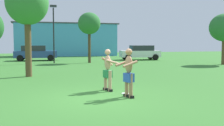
{
  "coord_description": "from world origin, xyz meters",
  "views": [
    {
      "loc": [
        -1.95,
        -8.65,
        1.89
      ],
      "look_at": [
        0.78,
        1.32,
        1.09
      ],
      "focal_mm": 42.13,
      "sensor_mm": 36.0,
      "label": 1
    }
  ],
  "objects_px": {
    "player_in_blue": "(129,71)",
    "car_white_far_end": "(140,52)",
    "frisbee": "(125,94)",
    "car_blue_mid_lot": "(36,53)",
    "tree_right_field": "(27,4)",
    "lamp_post": "(54,27)",
    "tree_left_field": "(89,24)",
    "player_near": "(108,69)"
  },
  "relations": [
    {
      "from": "lamp_post",
      "to": "tree_left_field",
      "type": "bearing_deg",
      "value": -10.66
    },
    {
      "from": "frisbee",
      "to": "car_white_far_end",
      "type": "distance_m",
      "value": 19.41
    },
    {
      "from": "car_blue_mid_lot",
      "to": "lamp_post",
      "type": "xyz_separation_m",
      "value": [
        1.71,
        -3.83,
        2.47
      ]
    },
    {
      "from": "frisbee",
      "to": "car_white_far_end",
      "type": "height_order",
      "value": "car_white_far_end"
    },
    {
      "from": "car_white_far_end",
      "to": "tree_left_field",
      "type": "height_order",
      "value": "tree_left_field"
    },
    {
      "from": "tree_left_field",
      "to": "car_blue_mid_lot",
      "type": "bearing_deg",
      "value": 138.02
    },
    {
      "from": "lamp_post",
      "to": "car_blue_mid_lot",
      "type": "bearing_deg",
      "value": 114.1
    },
    {
      "from": "car_blue_mid_lot",
      "to": "frisbee",
      "type": "bearing_deg",
      "value": -79.87
    },
    {
      "from": "car_blue_mid_lot",
      "to": "lamp_post",
      "type": "bearing_deg",
      "value": -65.9
    },
    {
      "from": "car_white_far_end",
      "to": "lamp_post",
      "type": "height_order",
      "value": "lamp_post"
    },
    {
      "from": "player_in_blue",
      "to": "lamp_post",
      "type": "distance_m",
      "value": 16.6
    },
    {
      "from": "lamp_post",
      "to": "player_near",
      "type": "bearing_deg",
      "value": -84.96
    },
    {
      "from": "lamp_post",
      "to": "tree_right_field",
      "type": "distance_m",
      "value": 9.8
    },
    {
      "from": "player_in_blue",
      "to": "lamp_post",
      "type": "xyz_separation_m",
      "value": [
        -1.7,
        16.35,
        2.36
      ]
    },
    {
      "from": "tree_left_field",
      "to": "car_white_far_end",
      "type": "bearing_deg",
      "value": 23.88
    },
    {
      "from": "player_in_blue",
      "to": "car_white_far_end",
      "type": "bearing_deg",
      "value": 67.46
    },
    {
      "from": "lamp_post",
      "to": "tree_right_field",
      "type": "height_order",
      "value": "lamp_post"
    },
    {
      "from": "player_in_blue",
      "to": "car_blue_mid_lot",
      "type": "xyz_separation_m",
      "value": [
        -3.41,
        20.17,
        -0.11
      ]
    },
    {
      "from": "car_white_far_end",
      "to": "tree_right_field",
      "type": "distance_m",
      "value": 16.53
    },
    {
      "from": "car_white_far_end",
      "to": "car_blue_mid_lot",
      "type": "bearing_deg",
      "value": 171.22
    },
    {
      "from": "player_in_blue",
      "to": "lamp_post",
      "type": "height_order",
      "value": "lamp_post"
    },
    {
      "from": "player_near",
      "to": "player_in_blue",
      "type": "bearing_deg",
      "value": -74.94
    },
    {
      "from": "lamp_post",
      "to": "car_white_far_end",
      "type": "bearing_deg",
      "value": 12.74
    },
    {
      "from": "frisbee",
      "to": "tree_left_field",
      "type": "height_order",
      "value": "tree_left_field"
    },
    {
      "from": "car_white_far_end",
      "to": "tree_right_field",
      "type": "relative_size",
      "value": 0.84
    },
    {
      "from": "lamp_post",
      "to": "tree_right_field",
      "type": "bearing_deg",
      "value": -100.98
    },
    {
      "from": "frisbee",
      "to": "car_white_far_end",
      "type": "bearing_deg",
      "value": 67.0
    },
    {
      "from": "player_near",
      "to": "tree_right_field",
      "type": "xyz_separation_m",
      "value": [
        -3.18,
        5.35,
        3.15
      ]
    },
    {
      "from": "player_near",
      "to": "frisbee",
      "type": "relative_size",
      "value": 5.7
    },
    {
      "from": "car_blue_mid_lot",
      "to": "tree_right_field",
      "type": "distance_m",
      "value": 13.79
    },
    {
      "from": "car_white_far_end",
      "to": "tree_left_field",
      "type": "xyz_separation_m",
      "value": [
        -6.15,
        -2.72,
        2.8
      ]
    },
    {
      "from": "player_in_blue",
      "to": "tree_right_field",
      "type": "xyz_separation_m",
      "value": [
        -3.56,
        6.75,
        3.07
      ]
    },
    {
      "from": "player_in_blue",
      "to": "frisbee",
      "type": "distance_m",
      "value": 1.11
    },
    {
      "from": "car_white_far_end",
      "to": "tree_left_field",
      "type": "bearing_deg",
      "value": -156.12
    },
    {
      "from": "player_in_blue",
      "to": "lamp_post",
      "type": "bearing_deg",
      "value": 95.92
    },
    {
      "from": "car_blue_mid_lot",
      "to": "car_white_far_end",
      "type": "distance_m",
      "value": 11.2
    },
    {
      "from": "car_white_far_end",
      "to": "frisbee",
      "type": "bearing_deg",
      "value": -113.0
    },
    {
      "from": "car_blue_mid_lot",
      "to": "lamp_post",
      "type": "height_order",
      "value": "lamp_post"
    },
    {
      "from": "player_near",
      "to": "lamp_post",
      "type": "distance_m",
      "value": 15.2
    },
    {
      "from": "tree_right_field",
      "to": "lamp_post",
      "type": "bearing_deg",
      "value": 79.02
    },
    {
      "from": "frisbee",
      "to": "tree_right_field",
      "type": "bearing_deg",
      "value": 120.71
    },
    {
      "from": "player_near",
      "to": "lamp_post",
      "type": "xyz_separation_m",
      "value": [
        -1.32,
        14.94,
        2.44
      ]
    }
  ]
}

